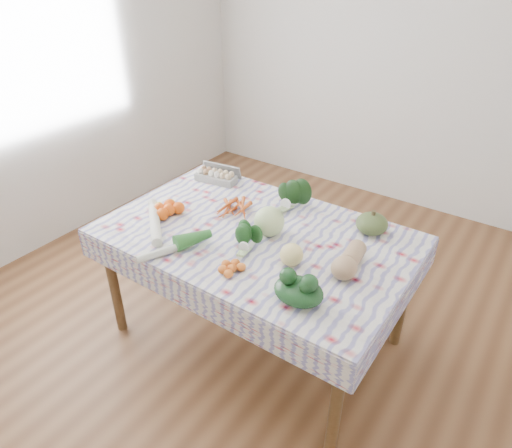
% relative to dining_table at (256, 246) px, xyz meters
% --- Properties ---
extents(ground, '(4.50, 4.50, 0.00)m').
position_rel_dining_table_xyz_m(ground, '(0.00, 0.00, -0.68)').
color(ground, brown).
rests_on(ground, ground).
extents(wall_back, '(4.00, 0.04, 2.80)m').
position_rel_dining_table_xyz_m(wall_back, '(0.00, 2.25, 0.72)').
color(wall_back, silver).
rests_on(wall_back, ground).
extents(dining_table, '(1.60, 1.00, 0.75)m').
position_rel_dining_table_xyz_m(dining_table, '(0.00, 0.00, 0.00)').
color(dining_table, brown).
rests_on(dining_table, ground).
extents(tablecloth, '(1.66, 1.06, 0.01)m').
position_rel_dining_table_xyz_m(tablecloth, '(0.00, 0.00, 0.08)').
color(tablecloth, silver).
rests_on(tablecloth, dining_table).
extents(egg_carton, '(0.29, 0.15, 0.07)m').
position_rel_dining_table_xyz_m(egg_carton, '(-0.58, 0.37, 0.12)').
color(egg_carton, '#999995').
rests_on(egg_carton, tablecloth).
extents(carrot_bunch, '(0.28, 0.27, 0.04)m').
position_rel_dining_table_xyz_m(carrot_bunch, '(-0.23, 0.13, 0.10)').
color(carrot_bunch, '#CD541C').
rests_on(carrot_bunch, tablecloth).
extents(kale_bunch, '(0.18, 0.16, 0.16)m').
position_rel_dining_table_xyz_m(kale_bunch, '(0.00, 0.36, 0.16)').
color(kale_bunch, black).
rests_on(kale_bunch, tablecloth).
extents(kabocha_squash, '(0.23, 0.23, 0.11)m').
position_rel_dining_table_xyz_m(kabocha_squash, '(0.51, 0.36, 0.14)').
color(kabocha_squash, '#45582A').
rests_on(kabocha_squash, tablecloth).
extents(cabbage, '(0.17, 0.17, 0.16)m').
position_rel_dining_table_xyz_m(cabbage, '(0.07, 0.03, 0.17)').
color(cabbage, '#BFDA8C').
rests_on(cabbage, tablecloth).
extents(butternut_squash, '(0.15, 0.28, 0.12)m').
position_rel_dining_table_xyz_m(butternut_squash, '(0.55, -0.01, 0.14)').
color(butternut_squash, tan).
rests_on(butternut_squash, tablecloth).
extents(orange_cluster, '(0.27, 0.27, 0.08)m').
position_rel_dining_table_xyz_m(orange_cluster, '(-0.52, -0.13, 0.12)').
color(orange_cluster, '#F9590F').
rests_on(orange_cluster, tablecloth).
extents(broccoli, '(0.18, 0.18, 0.11)m').
position_rel_dining_table_xyz_m(broccoli, '(0.05, -0.15, 0.14)').
color(broccoli, '#194A19').
rests_on(broccoli, tablecloth).
extents(mandarin_cluster, '(0.19, 0.19, 0.05)m').
position_rel_dining_table_xyz_m(mandarin_cluster, '(0.10, -0.35, 0.11)').
color(mandarin_cluster, orange).
rests_on(mandarin_cluster, tablecloth).
extents(grapefruit, '(0.14, 0.14, 0.11)m').
position_rel_dining_table_xyz_m(grapefruit, '(0.30, -0.13, 0.14)').
color(grapefruit, '#EED97F').
rests_on(grapefruit, tablecloth).
extents(spinach_bag, '(0.24, 0.20, 0.10)m').
position_rel_dining_table_xyz_m(spinach_bag, '(0.47, -0.34, 0.13)').
color(spinach_bag, '#123215').
rests_on(spinach_bag, tablecloth).
extents(daikon, '(0.33, 0.31, 0.06)m').
position_rel_dining_table_xyz_m(daikon, '(-0.48, -0.28, 0.11)').
color(daikon, silver).
rests_on(daikon, tablecloth).
extents(leek, '(0.20, 0.38, 0.04)m').
position_rel_dining_table_xyz_m(leek, '(-0.24, -0.38, 0.11)').
color(leek, beige).
rests_on(leek, tablecloth).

